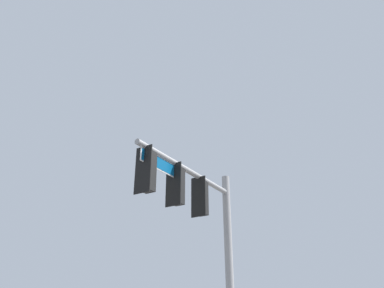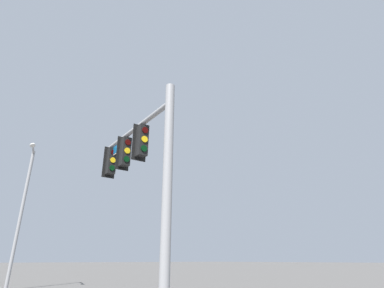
# 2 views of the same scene
# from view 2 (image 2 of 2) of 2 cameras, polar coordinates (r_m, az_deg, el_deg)

# --- Properties ---
(signal_pole_near) EXTENTS (5.15, 0.65, 6.48)m
(signal_pole_near) POSITION_cam_2_polar(r_m,az_deg,el_deg) (9.99, -9.72, -3.42)
(signal_pole_near) COLOR gray
(signal_pole_near) RESTS_ON ground_plane
(street_lamp) EXTENTS (2.13, 0.62, 7.63)m
(street_lamp) POSITION_cam_2_polar(r_m,az_deg,el_deg) (19.58, -29.53, -9.83)
(street_lamp) COLOR gray
(street_lamp) RESTS_ON ground_plane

